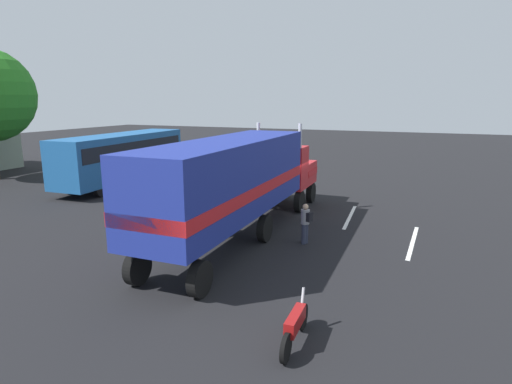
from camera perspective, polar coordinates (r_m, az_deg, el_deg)
ground_plane at (r=22.20m, az=3.96°, el=-2.22°), size 120.00×120.00×0.00m
lane_stripe_near at (r=21.03m, az=12.71°, el=-3.32°), size 4.40×0.43×0.01m
lane_stripe_mid at (r=18.08m, az=20.63°, el=-6.42°), size 4.40×0.30×0.01m
semi_truck at (r=16.91m, az=-2.14°, el=1.94°), size 14.21×3.12×4.50m
person_bystander at (r=16.62m, az=6.79°, el=-4.10°), size 0.38×0.48×1.63m
parked_bus at (r=29.60m, az=-17.74°, el=4.97°), size 11.12×3.11×3.40m
motorcycle at (r=10.21m, az=5.38°, el=-17.68°), size 2.11×0.28×1.12m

